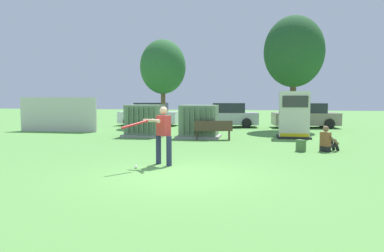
{
  "coord_description": "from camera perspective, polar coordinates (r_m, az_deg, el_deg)",
  "views": [
    {
      "loc": [
        2.03,
        -9.2,
        2.02
      ],
      "look_at": [
        -0.3,
        3.5,
        1.0
      ],
      "focal_mm": 34.33,
      "sensor_mm": 36.0,
      "label": 1
    }
  ],
  "objects": [
    {
      "name": "ground_plane",
      "position": [
        9.64,
        -2.0,
        -7.59
      ],
      "size": [
        96.0,
        96.0,
        0.0
      ],
      "primitive_type": "plane",
      "color": "#5B9947"
    },
    {
      "name": "fence_panel",
      "position": [
        22.89,
        -20.11,
        1.69
      ],
      "size": [
        4.8,
        0.12,
        2.0
      ],
      "primitive_type": "cube",
      "color": "beige",
      "rests_on": "ground"
    },
    {
      "name": "transformer_west",
      "position": [
        19.01,
        -7.31,
        0.77
      ],
      "size": [
        2.1,
        1.7,
        1.62
      ],
      "color": "#9E9B93",
      "rests_on": "ground"
    },
    {
      "name": "transformer_mid_west",
      "position": [
        18.23,
        1.1,
        0.65
      ],
      "size": [
        2.1,
        1.7,
        1.62
      ],
      "color": "#9E9B93",
      "rests_on": "ground"
    },
    {
      "name": "generator_enclosure",
      "position": [
        18.79,
        15.53,
        1.66
      ],
      "size": [
        1.6,
        1.4,
        2.3
      ],
      "color": "#262626",
      "rests_on": "ground"
    },
    {
      "name": "park_bench",
      "position": [
        17.32,
        3.32,
        -0.4
      ],
      "size": [
        1.84,
        0.74,
        0.92
      ],
      "color": "#4C3828",
      "rests_on": "ground"
    },
    {
      "name": "batter",
      "position": [
        10.88,
        -4.67,
        -1.01
      ],
      "size": [
        1.14,
        1.45,
        1.74
      ],
      "color": "#282D4C",
      "rests_on": "ground"
    },
    {
      "name": "sports_ball",
      "position": [
        10.59,
        -8.71,
        -6.29
      ],
      "size": [
        0.09,
        0.09,
        0.09
      ],
      "primitive_type": "sphere",
      "color": "white",
      "rests_on": "ground"
    },
    {
      "name": "seated_spectator",
      "position": [
        14.57,
        20.3,
        -2.24
      ],
      "size": [
        0.78,
        0.69,
        0.96
      ],
      "color": "black",
      "rests_on": "ground"
    },
    {
      "name": "backpack",
      "position": [
        14.22,
        16.59,
        -2.97
      ],
      "size": [
        0.38,
        0.38,
        0.44
      ],
      "color": "#4C723F",
      "rests_on": "ground"
    },
    {
      "name": "tree_left",
      "position": [
        25.23,
        -4.54,
        9.12
      ],
      "size": [
        3.09,
        3.09,
        5.9
      ],
      "color": "brown",
      "rests_on": "ground"
    },
    {
      "name": "tree_center_left",
      "position": [
        23.52,
        15.56,
        11.03
      ],
      "size": [
        3.63,
        3.63,
        6.93
      ],
      "color": "brown",
      "rests_on": "ground"
    },
    {
      "name": "parked_car_leftmost",
      "position": [
        26.3,
        -6.57,
        1.73
      ],
      "size": [
        4.22,
        1.96,
        1.62
      ],
      "color": "silver",
      "rests_on": "ground"
    },
    {
      "name": "parked_car_left_of_center",
      "position": [
        24.93,
        5.41,
        1.59
      ],
      "size": [
        4.39,
        2.33,
        1.62
      ],
      "color": "#B2B2B7",
      "rests_on": "ground"
    },
    {
      "name": "parked_car_right_of_center",
      "position": [
        25.35,
        17.28,
        1.46
      ],
      "size": [
        4.4,
        2.37,
        1.62
      ],
      "color": "gray",
      "rests_on": "ground"
    }
  ]
}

